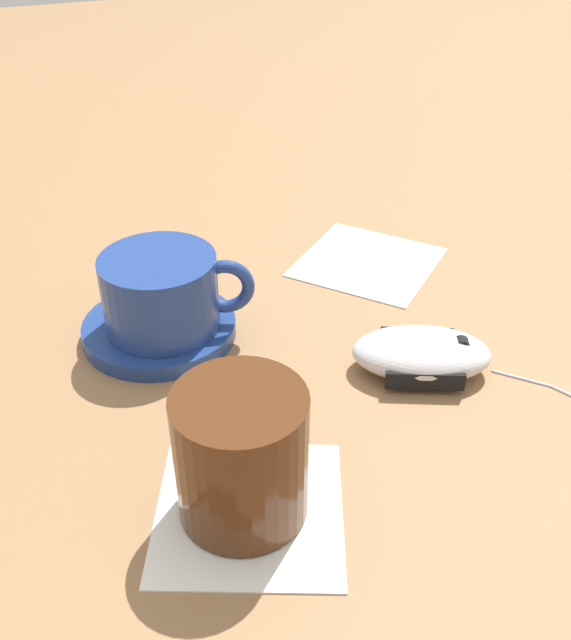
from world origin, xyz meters
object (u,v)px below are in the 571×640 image
(saucer, at_px, (160,329))
(coffee_cup, at_px, (163,293))
(computer_mouse, at_px, (422,353))
(drinking_glass, at_px, (241,455))

(saucer, height_order, coffee_cup, coffee_cup)
(saucer, distance_m, computer_mouse, 0.21)
(coffee_cup, height_order, drinking_glass, drinking_glass)
(computer_mouse, bearing_deg, saucer, 145.76)
(coffee_cup, height_order, computer_mouse, coffee_cup)
(coffee_cup, distance_m, computer_mouse, 0.20)
(coffee_cup, bearing_deg, drinking_glass, -90.08)
(saucer, height_order, drinking_glass, drinking_glass)
(saucer, xyz_separation_m, drinking_glass, (0.00, -0.19, 0.04))
(computer_mouse, height_order, drinking_glass, drinking_glass)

